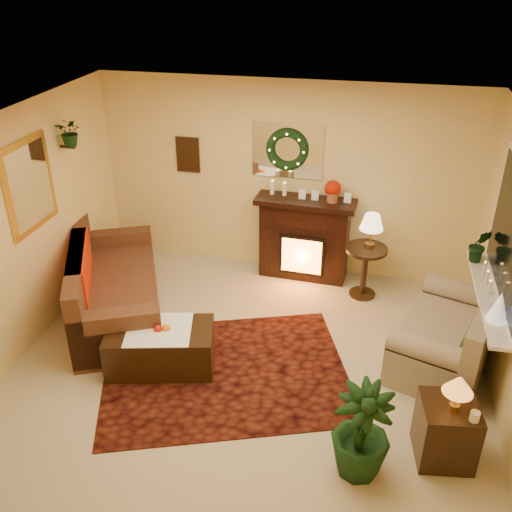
% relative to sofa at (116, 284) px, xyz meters
% --- Properties ---
extents(floor, '(5.00, 5.00, 0.00)m').
position_rel_sofa_xyz_m(floor, '(1.79, -0.60, -0.43)').
color(floor, beige).
rests_on(floor, ground).
extents(ceiling, '(5.00, 5.00, 0.00)m').
position_rel_sofa_xyz_m(ceiling, '(1.79, -0.60, 2.17)').
color(ceiling, white).
rests_on(ceiling, ground).
extents(wall_back, '(5.00, 5.00, 0.00)m').
position_rel_sofa_xyz_m(wall_back, '(1.79, 1.65, 0.87)').
color(wall_back, '#EFD88C').
rests_on(wall_back, ground).
extents(wall_front, '(5.00, 5.00, 0.00)m').
position_rel_sofa_xyz_m(wall_front, '(1.79, -2.85, 0.87)').
color(wall_front, '#EFD88C').
rests_on(wall_front, ground).
extents(wall_left, '(4.50, 4.50, 0.00)m').
position_rel_sofa_xyz_m(wall_left, '(-0.71, -0.60, 0.87)').
color(wall_left, '#EFD88C').
rests_on(wall_left, ground).
extents(area_rug, '(3.05, 2.67, 0.01)m').
position_rel_sofa_xyz_m(area_rug, '(1.57, -0.80, -0.42)').
color(area_rug, '#3C0207').
rests_on(area_rug, floor).
extents(sofa, '(1.78, 2.38, 0.94)m').
position_rel_sofa_xyz_m(sofa, '(0.00, 0.00, 0.00)').
color(sofa, '#57321E').
rests_on(sofa, floor).
extents(red_throw, '(0.74, 1.20, 0.02)m').
position_rel_sofa_xyz_m(red_throw, '(-0.07, 0.18, 0.03)').
color(red_throw, '#AE4020').
rests_on(red_throw, sofa).
extents(fireplace, '(1.18, 0.43, 1.06)m').
position_rel_sofa_xyz_m(fireplace, '(2.08, 1.44, 0.12)').
color(fireplace, '#37231B').
rests_on(fireplace, floor).
extents(poinsettia, '(0.21, 0.21, 0.21)m').
position_rel_sofa_xyz_m(poinsettia, '(2.41, 1.45, 0.87)').
color(poinsettia, '#A61500').
rests_on(poinsettia, fireplace).
extents(mantel_candle_a, '(0.06, 0.06, 0.18)m').
position_rel_sofa_xyz_m(mantel_candle_a, '(1.63, 1.42, 0.83)').
color(mantel_candle_a, white).
rests_on(mantel_candle_a, fireplace).
extents(mantel_candle_b, '(0.06, 0.06, 0.17)m').
position_rel_sofa_xyz_m(mantel_candle_b, '(1.80, 1.40, 0.83)').
color(mantel_candle_b, white).
rests_on(mantel_candle_b, fireplace).
extents(mantel_mirror, '(0.92, 0.02, 0.72)m').
position_rel_sofa_xyz_m(mantel_mirror, '(1.79, 1.63, 1.27)').
color(mantel_mirror, white).
rests_on(mantel_mirror, wall_back).
extents(wreath, '(0.55, 0.11, 0.55)m').
position_rel_sofa_xyz_m(wreath, '(1.79, 1.59, 1.29)').
color(wreath, '#194719').
rests_on(wreath, wall_back).
extents(wall_art, '(0.32, 0.03, 0.48)m').
position_rel_sofa_xyz_m(wall_art, '(0.44, 1.63, 1.12)').
color(wall_art, '#381E11').
rests_on(wall_art, wall_back).
extents(gold_mirror, '(0.03, 0.84, 1.00)m').
position_rel_sofa_xyz_m(gold_mirror, '(-0.69, -0.30, 1.32)').
color(gold_mirror, gold).
rests_on(gold_mirror, wall_left).
extents(hanging_plant, '(0.33, 0.28, 0.36)m').
position_rel_sofa_xyz_m(hanging_plant, '(-0.55, 0.45, 1.54)').
color(hanging_plant, '#194719').
rests_on(hanging_plant, wall_left).
extents(loveseat, '(1.32, 1.72, 0.88)m').
position_rel_sofa_xyz_m(loveseat, '(3.85, -0.07, -0.01)').
color(loveseat, tan).
rests_on(loveseat, floor).
extents(window_glass, '(0.02, 1.70, 1.22)m').
position_rel_sofa_xyz_m(window_glass, '(4.26, -0.05, 1.12)').
color(window_glass, black).
rests_on(window_glass, wall_right).
extents(window_sill, '(0.22, 1.86, 0.04)m').
position_rel_sofa_xyz_m(window_sill, '(4.17, -0.05, 0.44)').
color(window_sill, white).
rests_on(window_sill, wall_right).
extents(mini_tree, '(0.20, 0.20, 0.30)m').
position_rel_sofa_xyz_m(mini_tree, '(4.17, -0.53, 0.61)').
color(mini_tree, white).
rests_on(mini_tree, window_sill).
extents(sill_plant, '(0.29, 0.23, 0.53)m').
position_rel_sofa_xyz_m(sill_plant, '(4.13, 0.63, 0.66)').
color(sill_plant, '#26582C').
rests_on(sill_plant, window_sill).
extents(side_table_round, '(0.60, 0.60, 0.69)m').
position_rel_sofa_xyz_m(side_table_round, '(2.91, 1.10, -0.10)').
color(side_table_round, black).
rests_on(side_table_round, floor).
extents(lamp_cream, '(0.29, 0.29, 0.45)m').
position_rel_sofa_xyz_m(lamp_cream, '(2.94, 1.13, 0.45)').
color(lamp_cream, beige).
rests_on(lamp_cream, side_table_round).
extents(end_table_square, '(0.54, 0.54, 0.58)m').
position_rel_sofa_xyz_m(end_table_square, '(3.74, -1.47, -0.16)').
color(end_table_square, '#3B2212').
rests_on(end_table_square, floor).
extents(lamp_tiffany, '(0.25, 0.25, 0.37)m').
position_rel_sofa_xyz_m(lamp_tiffany, '(3.76, -1.51, 0.32)').
color(lamp_tiffany, '#DD5C0B').
rests_on(lamp_tiffany, end_table_square).
extents(coffee_table, '(1.23, 0.85, 0.47)m').
position_rel_sofa_xyz_m(coffee_table, '(0.87, -0.83, -0.22)').
color(coffee_table, '#522F15').
rests_on(coffee_table, floor).
extents(fruit_bowl, '(0.23, 0.23, 0.05)m').
position_rel_sofa_xyz_m(fruit_bowl, '(0.91, -0.84, 0.02)').
color(fruit_bowl, beige).
rests_on(fruit_bowl, coffee_table).
extents(floor_palm, '(1.51, 1.51, 2.67)m').
position_rel_sofa_xyz_m(floor_palm, '(3.02, -1.79, 0.02)').
color(floor_palm, '#214E1D').
rests_on(floor_palm, floor).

